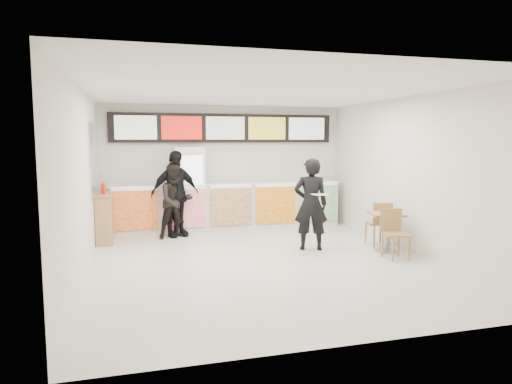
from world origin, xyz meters
name	(u,v)px	position (x,y,z in m)	size (l,w,h in m)	color
floor	(263,261)	(0.00, 0.00, 0.00)	(7.00, 7.00, 0.00)	beige
ceiling	(264,91)	(0.00, 0.00, 3.00)	(7.00, 7.00, 0.00)	white
wall_back	(225,167)	(0.00, 3.50, 1.50)	(6.00, 6.00, 0.00)	silver
wall_left	(82,182)	(-3.00, 0.00, 1.50)	(7.00, 7.00, 0.00)	silver
wall_right	(413,174)	(3.00, 0.00, 1.50)	(7.00, 7.00, 0.00)	silver
service_counter	(228,206)	(0.00, 3.09, 0.57)	(5.56, 0.77, 1.14)	silver
menu_board	(225,128)	(0.00, 3.41, 2.45)	(5.50, 0.14, 0.70)	black
drinks_fridge	(189,189)	(-0.93, 3.11, 1.00)	(0.70, 0.67, 2.00)	white
mirror_panel	(94,160)	(-2.99, 2.45, 1.75)	(0.01, 2.00, 1.50)	#B2B7BF
customer_main	(311,204)	(1.14, 0.59, 0.91)	(0.66, 0.43, 1.81)	black
customer_left	(176,201)	(-1.32, 2.41, 0.82)	(0.80, 0.62, 1.64)	black
customer_mid	(175,194)	(-1.32, 2.55, 0.97)	(1.13, 0.47, 1.93)	black
pizza_slice	(320,194)	(1.14, 0.14, 1.16)	(0.36, 0.36, 0.02)	beige
cafe_table	(386,225)	(2.50, 0.06, 0.53)	(0.76, 1.59, 0.90)	#A9834D
condiment_ledge	(105,217)	(-2.82, 2.35, 0.54)	(0.38, 0.94, 1.25)	#A9834D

